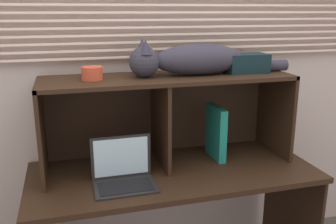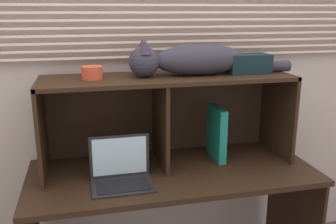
{
  "view_description": "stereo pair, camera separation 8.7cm",
  "coord_description": "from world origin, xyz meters",
  "views": [
    {
      "loc": [
        -0.55,
        -1.66,
        1.6
      ],
      "look_at": [
        0.0,
        0.29,
        1.04
      ],
      "focal_mm": 39.91,
      "sensor_mm": 36.0,
      "label": 1
    },
    {
      "loc": [
        -0.47,
        -1.69,
        1.6
      ],
      "look_at": [
        0.0,
        0.29,
        1.04
      ],
      "focal_mm": 39.91,
      "sensor_mm": 36.0,
      "label": 2
    }
  ],
  "objects": [
    {
      "name": "laptop",
      "position": [
        -0.3,
        0.08,
        0.79
      ],
      "size": [
        0.31,
        0.22,
        0.24
      ],
      "color": "black",
      "rests_on": "desk"
    },
    {
      "name": "desk",
      "position": [
        0.0,
        0.18,
        0.6
      ],
      "size": [
        1.58,
        0.67,
        0.73
      ],
      "color": "black",
      "rests_on": "ground"
    },
    {
      "name": "back_panel_with_blinds",
      "position": [
        0.0,
        0.55,
        1.26
      ],
      "size": [
        4.4,
        0.08,
        2.5
      ],
      "color": "beige",
      "rests_on": "ground"
    },
    {
      "name": "binder_upright",
      "position": [
        0.3,
        0.29,
        0.89
      ],
      "size": [
        0.05,
        0.22,
        0.31
      ],
      "primitive_type": "cube",
      "color": "#198472",
      "rests_on": "desk"
    },
    {
      "name": "cat",
      "position": [
        0.13,
        0.29,
        1.33
      ],
      "size": [
        0.95,
        0.19,
        0.2
      ],
      "color": "#2E2E39",
      "rests_on": "hutch_shelf_unit"
    },
    {
      "name": "hutch_shelf_unit",
      "position": [
        -0.01,
        0.33,
        1.09
      ],
      "size": [
        1.4,
        0.41,
        0.51
      ],
      "color": "black",
      "rests_on": "desk"
    },
    {
      "name": "book_stack",
      "position": [
        -0.26,
        0.3,
        0.75
      ],
      "size": [
        0.19,
        0.21,
        0.03
      ],
      "color": "tan",
      "rests_on": "desk"
    },
    {
      "name": "storage_box",
      "position": [
        0.47,
        0.29,
        1.3
      ],
      "size": [
        0.24,
        0.14,
        0.11
      ],
      "primitive_type": "cube",
      "color": "black",
      "rests_on": "hutch_shelf_unit"
    },
    {
      "name": "small_basket",
      "position": [
        -0.41,
        0.29,
        1.28
      ],
      "size": [
        0.11,
        0.11,
        0.07
      ],
      "primitive_type": "cylinder",
      "color": "#C2482D",
      "rests_on": "hutch_shelf_unit"
    }
  ]
}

